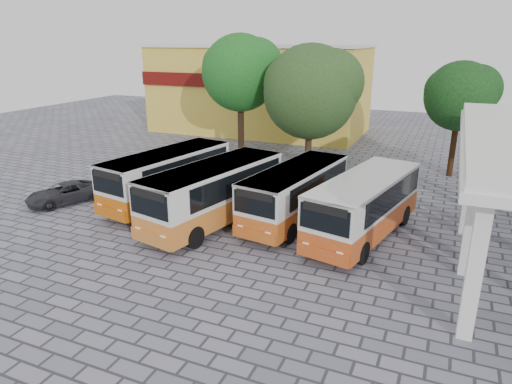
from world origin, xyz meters
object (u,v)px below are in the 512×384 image
at_px(bus_far_left, 168,174).
at_px(bus_centre_left, 214,191).
at_px(bus_far_right, 365,203).
at_px(parked_car, 64,193).
at_px(bus_centre_right, 296,191).

height_order(bus_far_left, bus_centre_left, bus_centre_left).
distance_m(bus_far_right, parked_car, 16.36).
distance_m(bus_centre_right, bus_far_right, 3.56).
distance_m(bus_far_left, parked_car, 5.96).
height_order(bus_centre_left, bus_far_right, bus_centre_left).
bearing_deg(parked_car, bus_far_right, 30.37).
bearing_deg(bus_far_left, bus_far_right, 8.60).
relative_size(bus_centre_left, parked_car, 2.15).
bearing_deg(bus_centre_right, parked_car, -159.72).
bearing_deg(bus_centre_right, bus_centre_left, -142.68).
xyz_separation_m(bus_centre_right, bus_far_right, (3.50, -0.61, 0.06)).
distance_m(bus_far_left, bus_centre_right, 7.33).
xyz_separation_m(bus_far_left, bus_centre_left, (3.79, -1.67, 0.05)).
height_order(bus_centre_left, parked_car, bus_centre_left).
bearing_deg(bus_centre_left, bus_centre_right, 40.61).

